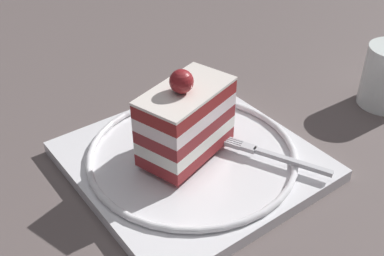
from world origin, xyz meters
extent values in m
plane|color=#5C504F|center=(0.00, 0.00, 0.00)|extent=(2.40, 2.40, 0.00)
cube|color=white|center=(-0.02, -0.01, 0.01)|extent=(0.25, 0.25, 0.01)
torus|color=white|center=(-0.02, -0.01, 0.02)|extent=(0.24, 0.24, 0.01)
cube|color=maroon|center=(-0.02, -0.01, 0.03)|extent=(0.11, 0.09, 0.01)
cube|color=white|center=(-0.02, -0.01, 0.04)|extent=(0.11, 0.09, 0.01)
cube|color=maroon|center=(-0.02, -0.01, 0.06)|extent=(0.11, 0.09, 0.01)
cube|color=white|center=(-0.02, -0.01, 0.07)|extent=(0.11, 0.09, 0.01)
cube|color=maroon|center=(-0.02, -0.01, 0.09)|extent=(0.11, 0.09, 0.01)
cube|color=white|center=(-0.02, -0.01, 0.10)|extent=(0.12, 0.09, 0.00)
sphere|color=maroon|center=(-0.03, -0.01, 0.11)|extent=(0.02, 0.02, 0.02)
cube|color=silver|center=(0.05, -0.09, 0.02)|extent=(0.05, 0.08, 0.00)
cube|color=silver|center=(0.03, -0.05, 0.02)|extent=(0.02, 0.02, 0.00)
cube|color=silver|center=(0.03, -0.02, 0.02)|extent=(0.02, 0.03, 0.00)
cube|color=silver|center=(0.02, -0.03, 0.02)|extent=(0.02, 0.03, 0.00)
cube|color=silver|center=(0.02, -0.03, 0.02)|extent=(0.02, 0.03, 0.00)
cube|color=silver|center=(0.02, -0.03, 0.02)|extent=(0.02, 0.03, 0.00)
camera|label=1|loc=(-0.24, -0.35, 0.34)|focal=44.65mm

